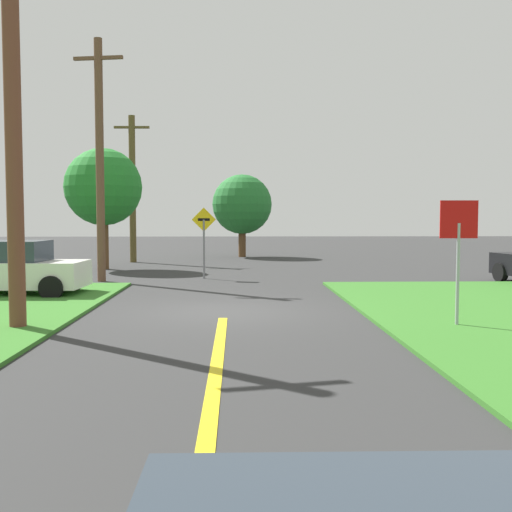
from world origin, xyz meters
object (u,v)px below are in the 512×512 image
at_px(utility_pole_mid, 100,158).
at_px(pine_tree_center, 103,187).
at_px(parked_car_near_building, 14,269).
at_px(oak_tree_left, 242,205).
at_px(utility_pole_far, 132,187).
at_px(stop_sign, 459,238).
at_px(utility_pole_near, 13,136).
at_px(direction_sign, 204,234).

height_order(utility_pole_mid, pine_tree_center, utility_pole_mid).
height_order(parked_car_near_building, oak_tree_left, oak_tree_left).
height_order(utility_pole_mid, utility_pole_far, utility_pole_mid).
distance_m(stop_sign, parked_car_near_building, 12.48).
height_order(utility_pole_far, pine_tree_center, utility_pole_far).
distance_m(utility_pole_near, direction_sign, 11.12).
distance_m(oak_tree_left, pine_tree_center, 10.44).
height_order(utility_pole_near, pine_tree_center, utility_pole_near).
distance_m(utility_pole_mid, utility_pole_far, 9.53).
height_order(oak_tree_left, pine_tree_center, pine_tree_center).
bearing_deg(utility_pole_far, utility_pole_mid, -87.18).
bearing_deg(utility_pole_mid, pine_tree_center, 101.07).
height_order(direction_sign, pine_tree_center, pine_tree_center).
bearing_deg(utility_pole_mid, utility_pole_near, -87.62).
bearing_deg(stop_sign, utility_pole_near, 0.92).
xyz_separation_m(parked_car_near_building, utility_pole_near, (2.07, -5.50, 3.13)).
bearing_deg(utility_pole_near, utility_pole_far, 92.60).
xyz_separation_m(stop_sign, oak_tree_left, (-4.24, 23.20, 1.19)).
bearing_deg(utility_pole_far, direction_sign, -64.48).
bearing_deg(stop_sign, oak_tree_left, -78.10).
bearing_deg(utility_pole_near, oak_tree_left, 78.26).
bearing_deg(utility_pole_far, pine_tree_center, -97.42).
relative_size(utility_pole_far, direction_sign, 2.80).
relative_size(parked_car_near_building, utility_pole_mid, 0.47).
bearing_deg(utility_pole_mid, parked_car_near_building, -112.72).
relative_size(parked_car_near_building, utility_pole_near, 0.53).
relative_size(utility_pole_near, oak_tree_left, 1.59).
height_order(stop_sign, utility_pole_far, utility_pole_far).
bearing_deg(utility_pole_mid, stop_sign, -45.50).
height_order(stop_sign, direction_sign, direction_sign).
bearing_deg(pine_tree_center, utility_pole_mid, -78.93).
bearing_deg(pine_tree_center, utility_pole_near, -84.50).
height_order(utility_pole_mid, direction_sign, utility_pole_mid).
height_order(utility_pole_near, utility_pole_far, utility_pole_near).
xyz_separation_m(utility_pole_far, oak_tree_left, (5.66, 4.10, -0.78)).
bearing_deg(direction_sign, stop_sign, -61.10).
relative_size(parked_car_near_building, pine_tree_center, 0.76).
height_order(utility_pole_far, oak_tree_left, utility_pole_far).
bearing_deg(oak_tree_left, utility_pole_far, -144.07).
bearing_deg(utility_pole_near, parked_car_near_building, 110.58).
bearing_deg(oak_tree_left, utility_pole_near, -101.74).
height_order(stop_sign, parked_car_near_building, stop_sign).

